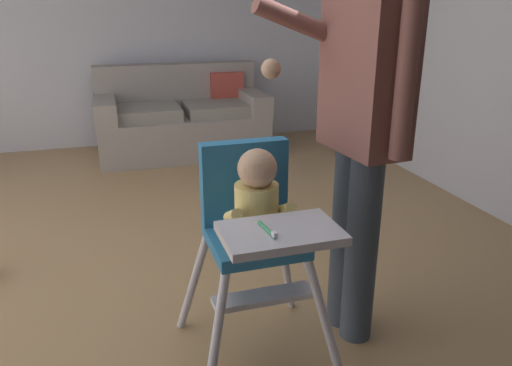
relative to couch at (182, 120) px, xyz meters
The scene contains 5 objects.
ground 2.58m from the couch, 101.50° to the right, with size 6.35×7.57×0.10m, color #A57F52.
wall_far 1.26m from the couch, 134.35° to the left, with size 5.55×0.06×2.73m, color silver.
couch is the anchor object (origin of this frame).
high_chair 3.22m from the couch, 93.30° to the right, with size 0.62×0.73×0.93m.
adult_standing 3.23m from the couch, 85.01° to the right, with size 0.54×0.50×1.67m.
Camera 1 is at (-0.19, -2.42, 1.42)m, focal length 34.84 mm.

